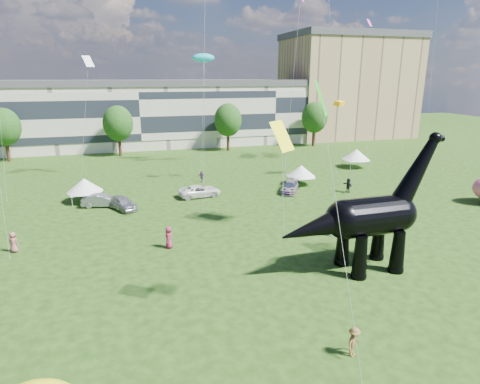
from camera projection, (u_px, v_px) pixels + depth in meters
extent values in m
plane|color=#16330C|center=(311.00, 294.00, 26.41)|extent=(220.00, 220.00, 0.00)
cube|color=beige|center=(139.00, 117.00, 79.83)|extent=(78.00, 11.00, 12.00)
cube|color=tan|center=(347.00, 88.00, 93.96)|extent=(28.00, 18.00, 22.00)
cylinder|color=#382314|center=(8.00, 152.00, 66.90)|extent=(0.56, 0.56, 3.20)
ellipsoid|color=#14380F|center=(3.00, 124.00, 65.58)|extent=(5.20, 5.20, 6.24)
cylinder|color=#382314|center=(120.00, 147.00, 71.68)|extent=(0.56, 0.56, 3.20)
ellipsoid|color=#14380F|center=(118.00, 120.00, 70.37)|extent=(5.20, 5.20, 6.24)
cylinder|color=#382314|center=(228.00, 142.00, 77.00)|extent=(0.56, 0.56, 3.20)
ellipsoid|color=#14380F|center=(228.00, 117.00, 75.68)|extent=(5.20, 5.20, 6.24)
cylinder|color=#382314|center=(313.00, 138.00, 81.79)|extent=(0.56, 0.56, 3.20)
ellipsoid|color=#14380F|center=(315.00, 115.00, 80.47)|extent=(5.20, 5.20, 6.24)
cone|color=black|center=(360.00, 257.00, 28.15)|extent=(1.11, 1.11, 3.15)
sphere|color=black|center=(358.00, 275.00, 28.53)|extent=(1.15, 1.15, 1.15)
cone|color=black|center=(343.00, 245.00, 30.26)|extent=(1.11, 1.11, 3.15)
sphere|color=black|center=(341.00, 261.00, 30.65)|extent=(1.15, 1.15, 1.15)
cone|color=black|center=(398.00, 252.00, 29.05)|extent=(1.11, 1.11, 3.15)
sphere|color=black|center=(396.00, 269.00, 29.44)|extent=(1.15, 1.15, 1.15)
cone|color=black|center=(378.00, 240.00, 31.17)|extent=(1.11, 1.11, 3.15)
sphere|color=black|center=(376.00, 256.00, 31.56)|extent=(1.15, 1.15, 1.15)
cylinder|color=black|center=(371.00, 216.00, 28.93)|extent=(4.47, 2.94, 2.83)
sphere|color=black|center=(345.00, 219.00, 28.29)|extent=(2.83, 2.83, 2.83)
sphere|color=black|center=(397.00, 213.00, 29.56)|extent=(2.73, 2.73, 2.73)
cone|color=black|center=(416.00, 172.00, 29.08)|extent=(3.99, 1.67, 5.56)
sphere|color=black|center=(435.00, 138.00, 28.78)|extent=(0.88, 0.88, 0.88)
cylinder|color=black|center=(439.00, 139.00, 28.89)|extent=(0.75, 0.48, 0.46)
cone|color=black|center=(317.00, 227.00, 27.77)|extent=(5.60, 2.34, 3.08)
imported|color=#B0B0B5|center=(122.00, 203.00, 43.04)|extent=(3.56, 4.56, 1.45)
imported|color=slate|center=(102.00, 200.00, 43.95)|extent=(4.43, 2.16, 1.40)
imported|color=white|center=(200.00, 191.00, 47.56)|extent=(5.19, 2.82, 1.38)
imported|color=#595960|center=(290.00, 187.00, 49.52)|extent=(3.89, 4.86, 1.32)
cube|color=white|center=(301.00, 177.00, 52.70)|extent=(3.17, 3.17, 0.12)
cone|color=white|center=(301.00, 171.00, 52.48)|extent=(4.02, 4.02, 1.48)
cylinder|color=#999999|center=(294.00, 184.00, 51.29)|extent=(0.06, 0.06, 1.09)
cylinder|color=#999999|center=(314.00, 183.00, 51.83)|extent=(0.06, 0.06, 1.09)
cylinder|color=#999999|center=(287.00, 179.00, 53.88)|extent=(0.06, 0.06, 1.09)
cylinder|color=#999999|center=(307.00, 178.00, 54.42)|extent=(0.06, 0.06, 1.09)
cube|color=white|center=(356.00, 160.00, 62.66)|extent=(3.62, 3.62, 0.13)
cone|color=white|center=(356.00, 154.00, 62.41)|extent=(4.58, 4.58, 1.64)
cylinder|color=#999999|center=(350.00, 166.00, 61.12)|extent=(0.07, 0.07, 1.21)
cylinder|color=#999999|center=(369.00, 165.00, 61.63)|extent=(0.07, 0.07, 1.21)
cylinder|color=#999999|center=(342.00, 162.00, 64.02)|extent=(0.07, 0.07, 1.21)
cylinder|color=#999999|center=(360.00, 161.00, 64.53)|extent=(0.07, 0.07, 1.21)
cube|color=silver|center=(85.00, 192.00, 45.60)|extent=(3.39, 3.39, 0.12)
cone|color=silver|center=(84.00, 185.00, 45.37)|extent=(4.29, 4.29, 1.55)
cylinder|color=#999999|center=(72.00, 202.00, 43.96)|extent=(0.06, 0.06, 1.13)
cylinder|color=#999999|center=(100.00, 199.00, 44.99)|extent=(0.06, 0.06, 1.13)
cylinder|color=#999999|center=(72.00, 195.00, 46.53)|extent=(0.06, 0.06, 1.13)
cylinder|color=#999999|center=(98.00, 192.00, 47.56)|extent=(0.06, 0.06, 1.13)
imported|color=#A65753|center=(13.00, 242.00, 32.47)|extent=(1.00, 0.86, 1.74)
imported|color=black|center=(348.00, 185.00, 49.27)|extent=(0.74, 1.72, 1.79)
imported|color=maroon|center=(169.00, 237.00, 33.27)|extent=(0.80, 1.04, 1.89)
imported|color=olive|center=(346.00, 208.00, 41.15)|extent=(1.20, 1.07, 1.62)
imported|color=#2B669E|center=(331.00, 226.00, 35.83)|extent=(0.62, 0.77, 1.82)
imported|color=brown|center=(354.00, 342.00, 20.37)|extent=(1.21, 1.11, 1.64)
imported|color=#572D66|center=(202.00, 177.00, 53.80)|extent=(1.00, 0.83, 1.60)
plane|color=#F3F614|center=(282.00, 136.00, 36.08)|extent=(3.28, 3.00, 2.61)
plane|color=#179B1A|center=(321.00, 98.00, 19.77)|extent=(1.53, 1.89, 1.72)
plane|color=#E53FA8|center=(370.00, 23.00, 62.41)|extent=(1.43, 1.23, 1.08)
ellipsoid|color=#0B98AF|center=(204.00, 58.00, 61.25)|extent=(3.71, 3.11, 1.33)
cube|color=#FFAF0D|center=(339.00, 103.00, 53.89)|extent=(2.14, 2.05, 0.81)
plane|color=silver|center=(88.00, 61.00, 52.57)|extent=(1.93, 1.80, 1.42)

